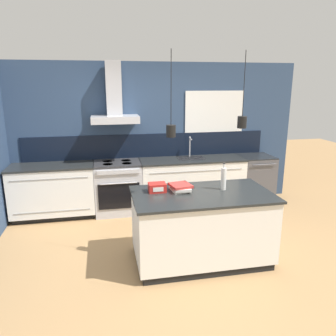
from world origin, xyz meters
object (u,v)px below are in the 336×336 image
at_px(oven_range, 118,187).
at_px(book_stack, 181,187).
at_px(red_supply_box, 157,187).
at_px(bottle_on_island, 224,178).
at_px(dishwasher, 254,179).

relative_size(oven_range, book_stack, 2.70).
bearing_deg(book_stack, red_supply_box, 176.35).
bearing_deg(bottle_on_island, red_supply_box, 174.15).
bearing_deg(red_supply_box, oven_range, 103.93).
distance_m(dishwasher, book_stack, 2.59).
xyz_separation_m(bottle_on_island, red_supply_box, (-0.85, 0.09, -0.10)).
distance_m(oven_range, red_supply_box, 1.81).
bearing_deg(dishwasher, red_supply_box, -142.17).
bearing_deg(book_stack, dishwasher, 42.31).
xyz_separation_m(dishwasher, book_stack, (-1.88, -1.71, 0.50)).
xyz_separation_m(dishwasher, red_supply_box, (-2.17, -1.69, 0.51)).
height_order(bottle_on_island, red_supply_box, bottle_on_island).
bearing_deg(bottle_on_island, book_stack, 172.95).
distance_m(dishwasher, bottle_on_island, 2.30).
distance_m(bottle_on_island, book_stack, 0.56).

